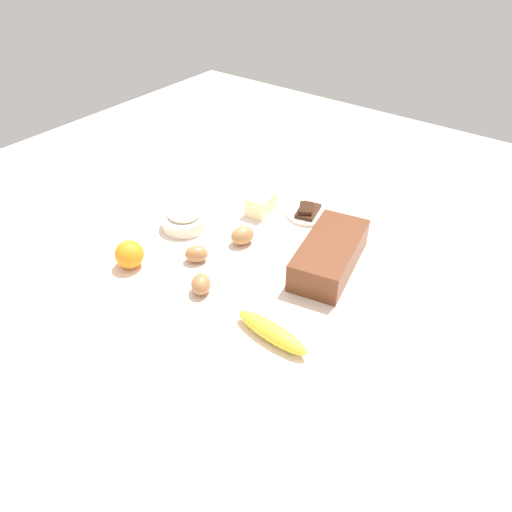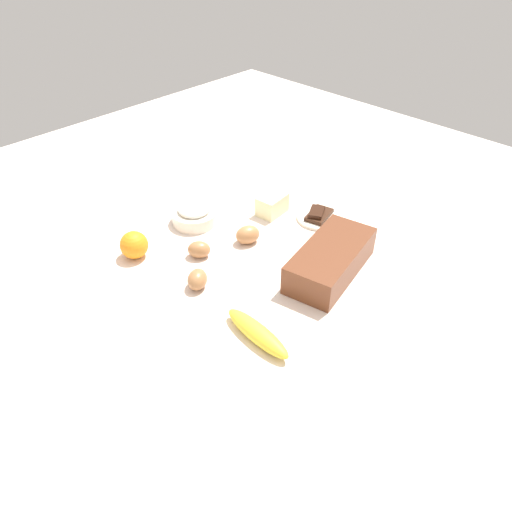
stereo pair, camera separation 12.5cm
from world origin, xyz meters
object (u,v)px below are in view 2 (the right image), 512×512
at_px(egg_beside_bowl, 199,249).
at_px(banana, 257,333).
at_px(loaf_pan, 331,259).
at_px(butter_block, 272,204).
at_px(egg_near_butter, 248,235).
at_px(orange_fruit, 134,245).
at_px(chocolate_plate, 319,216).
at_px(flour_bowl, 194,214).
at_px(egg_loose, 197,279).

bearing_deg(egg_beside_bowl, banana, 71.47).
height_order(loaf_pan, butter_block, loaf_pan).
bearing_deg(egg_near_butter, banana, 48.25).
relative_size(orange_fruit, egg_beside_bowl, 1.23).
bearing_deg(orange_fruit, egg_near_butter, 146.16).
bearing_deg(egg_beside_bowl, chocolate_plate, 162.25).
height_order(flour_bowl, butter_block, flour_bowl).
relative_size(banana, egg_near_butter, 2.79).
height_order(flour_bowl, egg_near_butter, flour_bowl).
bearing_deg(egg_near_butter, orange_fruit, -33.84).
bearing_deg(orange_fruit, egg_loose, 99.18).
height_order(orange_fruit, egg_near_butter, orange_fruit).
relative_size(loaf_pan, banana, 1.58).
distance_m(orange_fruit, egg_loose, 0.22).
height_order(butter_block, chocolate_plate, butter_block).
xyz_separation_m(banana, egg_loose, (-0.02, -0.23, 0.00)).
height_order(banana, orange_fruit, orange_fruit).
xyz_separation_m(flour_bowl, chocolate_plate, (-0.27, 0.25, -0.02)).
bearing_deg(egg_beside_bowl, egg_loose, 47.60).
relative_size(banana, orange_fruit, 2.54).
xyz_separation_m(loaf_pan, chocolate_plate, (-0.18, -0.17, -0.03)).
xyz_separation_m(loaf_pan, egg_loose, (0.27, -0.20, -0.02)).
relative_size(butter_block, egg_beside_bowl, 1.48).
distance_m(egg_beside_bowl, egg_loose, 0.12).
relative_size(egg_beside_bowl, chocolate_plate, 0.47).
height_order(loaf_pan, orange_fruit, loaf_pan).
bearing_deg(orange_fruit, butter_block, 164.34).
height_order(butter_block, egg_beside_bowl, butter_block).
height_order(loaf_pan, egg_near_butter, loaf_pan).
bearing_deg(loaf_pan, chocolate_plate, -146.85).
distance_m(flour_bowl, egg_near_butter, 0.19).
height_order(orange_fruit, chocolate_plate, orange_fruit).
bearing_deg(loaf_pan, flour_bowl, -89.75).
height_order(egg_near_butter, chocolate_plate, egg_near_butter).
bearing_deg(orange_fruit, banana, 91.51).
bearing_deg(egg_loose, egg_beside_bowl, -132.40).
bearing_deg(egg_loose, banana, 84.20).
bearing_deg(banana, flour_bowl, -114.36).
xyz_separation_m(loaf_pan, banana, (0.30, 0.03, -0.02)).
bearing_deg(butter_block, orange_fruit, -15.66).
xyz_separation_m(banana, orange_fruit, (0.01, -0.44, 0.02)).
height_order(egg_loose, chocolate_plate, egg_loose).
xyz_separation_m(orange_fruit, butter_block, (-0.41, 0.12, -0.01)).
bearing_deg(egg_beside_bowl, loaf_pan, 123.03).
distance_m(egg_beside_bowl, chocolate_plate, 0.38).
bearing_deg(chocolate_plate, egg_beside_bowl, -17.75).
bearing_deg(orange_fruit, flour_bowl, -176.57).
height_order(orange_fruit, butter_block, orange_fruit).
distance_m(egg_near_butter, egg_loose, 0.22).
bearing_deg(loaf_pan, egg_near_butter, -89.24).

